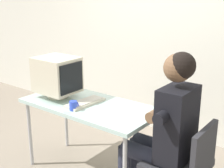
# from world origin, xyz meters

# --- Properties ---
(wall_back) EXTENTS (8.00, 0.10, 3.00)m
(wall_back) POSITION_xyz_m (0.30, 1.40, 1.50)
(wall_back) COLOR silver
(wall_back) RESTS_ON ground_plane
(desk) EXTENTS (1.33, 0.65, 0.75)m
(desk) POSITION_xyz_m (0.00, 0.00, 0.70)
(desk) COLOR #B7B7BC
(desk) RESTS_ON ground_plane
(crt_monitor) EXTENTS (0.41, 0.35, 0.41)m
(crt_monitor) POSITION_xyz_m (-0.38, -0.04, 0.99)
(crt_monitor) COLOR beige
(crt_monitor) RESTS_ON desk
(keyboard) EXTENTS (0.18, 0.42, 0.03)m
(keyboard) POSITION_xyz_m (-0.03, -0.03, 0.77)
(keyboard) COLOR beige
(keyboard) RESTS_ON desk
(office_chair) EXTENTS (0.47, 0.47, 0.83)m
(office_chair) POSITION_xyz_m (1.00, -0.01, 0.49)
(office_chair) COLOR #4C4C51
(office_chair) RESTS_ON ground_plane
(person_seated) EXTENTS (0.73, 0.56, 1.37)m
(person_seated) POSITION_xyz_m (0.82, -0.01, 0.76)
(person_seated) COLOR black
(person_seated) RESTS_ON ground_plane
(desk_mug) EXTENTS (0.07, 0.08, 0.09)m
(desk_mug) POSITION_xyz_m (-0.01, -0.21, 0.80)
(desk_mug) COLOR blue
(desk_mug) RESTS_ON desk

